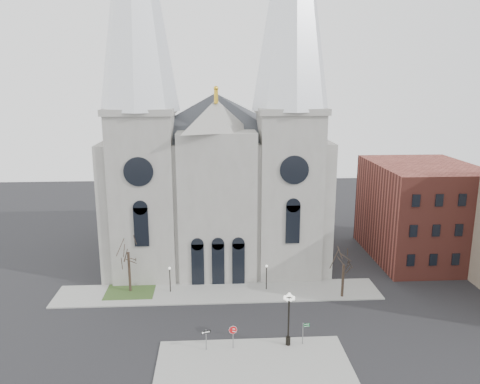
{
  "coord_description": "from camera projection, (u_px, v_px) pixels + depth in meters",
  "views": [
    {
      "loc": [
        -0.53,
        -42.64,
        25.64
      ],
      "look_at": [
        2.48,
        8.0,
        13.6
      ],
      "focal_mm": 35.0,
      "sensor_mm": 36.0,
      "label": 1
    }
  ],
  "objects": [
    {
      "name": "stop_sign",
      "position": [
        233.0,
        332.0,
        45.45
      ],
      "size": [
        0.85,
        0.25,
        2.41
      ],
      "rotation": [
        0.0,
        0.0,
        -0.26
      ],
      "color": "slate",
      "rests_on": "sidewalk_near"
    },
    {
      "name": "street_name_sign",
      "position": [
        304.0,
        331.0,
        46.3
      ],
      "size": [
        0.72,
        0.17,
        2.27
      ],
      "rotation": [
        0.0,
        0.0,
        0.16
      ],
      "color": "slate",
      "rests_on": "sidewalk_near"
    },
    {
      "name": "tree_right",
      "position": [
        344.0,
        263.0,
        55.94
      ],
      "size": [
        3.2,
        3.2,
        6.0
      ],
      "color": "black",
      "rests_on": "ground"
    },
    {
      "name": "bg_building_brick",
      "position": [
        421.0,
        211.0,
        68.85
      ],
      "size": [
        14.0,
        18.0,
        14.0
      ],
      "primitive_type": "cube",
      "color": "brown",
      "rests_on": "ground"
    },
    {
      "name": "sidewalk_far",
      "position": [
        219.0,
        293.0,
        58.03
      ],
      "size": [
        40.0,
        6.0,
        0.14
      ],
      "primitive_type": "cube",
      "color": "gray",
      "rests_on": "ground"
    },
    {
      "name": "grass_patch",
      "position": [
        131.0,
        291.0,
        58.37
      ],
      "size": [
        6.0,
        5.0,
        0.18
      ],
      "primitive_type": "cube",
      "color": "#354D21",
      "rests_on": "ground"
    },
    {
      "name": "one_way_sign",
      "position": [
        206.0,
        336.0,
        45.23
      ],
      "size": [
        0.92,
        0.32,
        2.17
      ],
      "rotation": [
        0.0,
        0.0,
        0.3
      ],
      "color": "slate",
      "rests_on": "sidewalk_near"
    },
    {
      "name": "tree_left",
      "position": [
        128.0,
        250.0,
        57.1
      ],
      "size": [
        3.2,
        3.2,
        7.5
      ],
      "color": "black",
      "rests_on": "ground"
    },
    {
      "name": "sidewalk_near",
      "position": [
        254.0,
        369.0,
        42.67
      ],
      "size": [
        18.0,
        10.0,
        0.14
      ],
      "primitive_type": "cube",
      "color": "gray",
      "rests_on": "ground"
    },
    {
      "name": "ground",
      "position": [
        220.0,
        341.0,
        47.37
      ],
      "size": [
        160.0,
        160.0,
        0.0
      ],
      "primitive_type": "plane",
      "color": "black",
      "rests_on": "ground"
    },
    {
      "name": "ped_lamp_left",
      "position": [
        170.0,
        275.0,
        57.65
      ],
      "size": [
        0.32,
        0.32,
        3.26
      ],
      "color": "black",
      "rests_on": "sidewalk_far"
    },
    {
      "name": "ped_lamp_right",
      "position": [
        266.0,
        273.0,
        58.34
      ],
      "size": [
        0.32,
        0.32,
        3.26
      ],
      "color": "black",
      "rests_on": "sidewalk_far"
    },
    {
      "name": "cathedral",
      "position": [
        216.0,
        134.0,
        65.3
      ],
      "size": [
        33.0,
        26.66,
        54.0
      ],
      "color": "gray",
      "rests_on": "ground"
    },
    {
      "name": "globe_lamp",
      "position": [
        289.0,
        312.0,
        45.62
      ],
      "size": [
        1.4,
        1.4,
        5.6
      ],
      "rotation": [
        0.0,
        0.0,
        0.18
      ],
      "color": "black",
      "rests_on": "sidewalk_near"
    }
  ]
}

